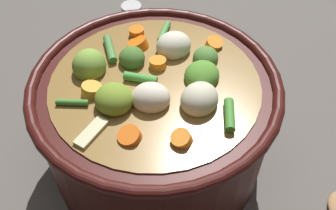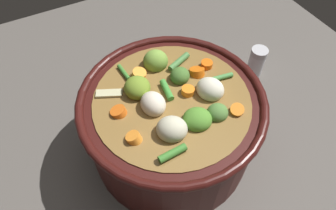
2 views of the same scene
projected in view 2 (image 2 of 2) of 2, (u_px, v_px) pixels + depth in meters
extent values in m
plane|color=#514C47|center=(171.00, 145.00, 0.59)|extent=(1.10, 1.10, 0.00)
cylinder|color=#38110F|center=(171.00, 125.00, 0.54)|extent=(0.29, 0.29, 0.14)
torus|color=#38110F|center=(172.00, 100.00, 0.48)|extent=(0.31, 0.31, 0.01)
cylinder|color=olive|center=(171.00, 123.00, 0.53)|extent=(0.25, 0.25, 0.13)
ellipsoid|color=#456F2D|center=(180.00, 76.00, 0.50)|extent=(0.04, 0.04, 0.03)
ellipsoid|color=olive|center=(156.00, 61.00, 0.52)|extent=(0.05, 0.05, 0.04)
ellipsoid|color=#4F7B37|center=(217.00, 113.00, 0.46)|extent=(0.04, 0.03, 0.03)
ellipsoid|color=olive|center=(137.00, 88.00, 0.48)|extent=(0.06, 0.06, 0.03)
ellipsoid|color=#4F8B2D|center=(197.00, 120.00, 0.45)|extent=(0.06, 0.06, 0.03)
cylinder|color=orange|center=(119.00, 112.00, 0.46)|extent=(0.04, 0.04, 0.02)
cylinder|color=orange|center=(197.00, 72.00, 0.51)|extent=(0.03, 0.03, 0.02)
cylinder|color=orange|center=(134.00, 139.00, 0.43)|extent=(0.03, 0.03, 0.02)
cylinder|color=orange|center=(186.00, 90.00, 0.49)|extent=(0.03, 0.03, 0.02)
cylinder|color=orange|center=(139.00, 75.00, 0.51)|extent=(0.04, 0.04, 0.02)
cylinder|color=#E35E10|center=(207.00, 65.00, 0.52)|extent=(0.03, 0.03, 0.02)
cylinder|color=orange|center=(237.00, 110.00, 0.47)|extent=(0.03, 0.03, 0.02)
ellipsoid|color=beige|center=(172.00, 129.00, 0.44)|extent=(0.06, 0.06, 0.04)
ellipsoid|color=beige|center=(210.00, 89.00, 0.48)|extent=(0.06, 0.06, 0.04)
ellipsoid|color=beige|center=(155.00, 106.00, 0.46)|extent=(0.04, 0.05, 0.04)
cylinder|color=#3D802E|center=(173.00, 153.00, 0.42)|extent=(0.04, 0.01, 0.01)
cylinder|color=#4A9045|center=(222.00, 78.00, 0.50)|extent=(0.04, 0.01, 0.01)
cylinder|color=#3C7C2E|center=(124.00, 72.00, 0.51)|extent=(0.01, 0.04, 0.01)
cylinder|color=#498040|center=(179.00, 62.00, 0.53)|extent=(0.05, 0.03, 0.01)
cylinder|color=#3F9036|center=(165.00, 91.00, 0.49)|extent=(0.02, 0.04, 0.01)
cube|color=beige|center=(109.00, 93.00, 0.49)|extent=(0.04, 0.03, 0.01)
cylinder|color=silver|center=(256.00, 64.00, 0.69)|extent=(0.04, 0.04, 0.06)
cylinder|color=#B7B7BC|center=(260.00, 52.00, 0.66)|extent=(0.04, 0.04, 0.01)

